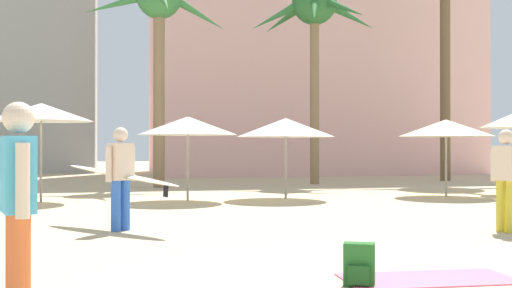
{
  "coord_description": "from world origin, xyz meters",
  "views": [
    {
      "loc": [
        -2.74,
        -4.35,
        1.36
      ],
      "look_at": [
        -0.22,
        6.31,
        1.42
      ],
      "focal_mm": 44.64,
      "sensor_mm": 36.0,
      "label": 1
    }
  ],
  "objects_px": {
    "cafe_umbrella_3": "(41,112)",
    "backpack": "(359,265)",
    "person_mid_left": "(506,176)",
    "cafe_umbrella_2": "(188,126)",
    "person_far_right": "(18,204)",
    "palm_tree_right": "(159,14)",
    "cafe_umbrella_6": "(286,128)",
    "cafe_umbrella_0": "(446,128)",
    "beach_towel": "(428,279)",
    "palm_tree_far_left": "(314,15)",
    "person_near_left": "(120,174)"
  },
  "relations": [
    {
      "from": "cafe_umbrella_3",
      "to": "backpack",
      "type": "distance_m",
      "value": 11.74
    },
    {
      "from": "person_mid_left",
      "to": "cafe_umbrella_2",
      "type": "bearing_deg",
      "value": -73.88
    },
    {
      "from": "person_far_right",
      "to": "palm_tree_right",
      "type": "bearing_deg",
      "value": 67.93
    },
    {
      "from": "palm_tree_right",
      "to": "cafe_umbrella_6",
      "type": "bearing_deg",
      "value": -62.83
    },
    {
      "from": "cafe_umbrella_0",
      "to": "cafe_umbrella_2",
      "type": "distance_m",
      "value": 7.21
    },
    {
      "from": "palm_tree_right",
      "to": "cafe_umbrella_0",
      "type": "height_order",
      "value": "palm_tree_right"
    },
    {
      "from": "person_mid_left",
      "to": "backpack",
      "type": "bearing_deg",
      "value": 25.03
    },
    {
      "from": "cafe_umbrella_3",
      "to": "beach_towel",
      "type": "bearing_deg",
      "value": -65.85
    },
    {
      "from": "palm_tree_far_left",
      "to": "backpack",
      "type": "distance_m",
      "value": 18.58
    },
    {
      "from": "palm_tree_far_left",
      "to": "cafe_umbrella_2",
      "type": "height_order",
      "value": "palm_tree_far_left"
    },
    {
      "from": "cafe_umbrella_3",
      "to": "person_far_right",
      "type": "xyz_separation_m",
      "value": [
        0.93,
        -11.61,
        -1.31
      ]
    },
    {
      "from": "palm_tree_right",
      "to": "cafe_umbrella_3",
      "type": "xyz_separation_m",
      "value": [
        -3.34,
        -5.13,
        -3.68
      ]
    },
    {
      "from": "cafe_umbrella_2",
      "to": "backpack",
      "type": "relative_size",
      "value": 6.02
    },
    {
      "from": "beach_towel",
      "to": "palm_tree_right",
      "type": "bearing_deg",
      "value": 95.28
    },
    {
      "from": "cafe_umbrella_0",
      "to": "beach_towel",
      "type": "xyz_separation_m",
      "value": [
        -6.01,
        -10.06,
        -1.9
      ]
    },
    {
      "from": "beach_towel",
      "to": "person_far_right",
      "type": "height_order",
      "value": "person_far_right"
    },
    {
      "from": "palm_tree_far_left",
      "to": "person_far_right",
      "type": "relative_size",
      "value": 4.49
    },
    {
      "from": "backpack",
      "to": "person_near_left",
      "type": "height_order",
      "value": "person_near_left"
    },
    {
      "from": "person_mid_left",
      "to": "palm_tree_right",
      "type": "bearing_deg",
      "value": -85.14
    },
    {
      "from": "palm_tree_right",
      "to": "cafe_umbrella_6",
      "type": "height_order",
      "value": "palm_tree_right"
    },
    {
      "from": "cafe_umbrella_0",
      "to": "cafe_umbrella_2",
      "type": "bearing_deg",
      "value": 179.03
    },
    {
      "from": "cafe_umbrella_3",
      "to": "person_far_right",
      "type": "bearing_deg",
      "value": -85.4
    },
    {
      "from": "cafe_umbrella_6",
      "to": "backpack",
      "type": "xyz_separation_m",
      "value": [
        -2.22,
        -10.37,
        -1.69
      ]
    },
    {
      "from": "person_far_right",
      "to": "beach_towel",
      "type": "bearing_deg",
      "value": -0.92
    },
    {
      "from": "cafe_umbrella_2",
      "to": "backpack",
      "type": "height_order",
      "value": "cafe_umbrella_2"
    },
    {
      "from": "cafe_umbrella_0",
      "to": "beach_towel",
      "type": "distance_m",
      "value": 11.87
    },
    {
      "from": "cafe_umbrella_6",
      "to": "person_mid_left",
      "type": "bearing_deg",
      "value": -77.43
    },
    {
      "from": "cafe_umbrella_3",
      "to": "person_mid_left",
      "type": "relative_size",
      "value": 1.56
    },
    {
      "from": "cafe_umbrella_3",
      "to": "beach_towel",
      "type": "relative_size",
      "value": 1.46
    },
    {
      "from": "person_far_right",
      "to": "person_mid_left",
      "type": "distance_m",
      "value": 7.93
    },
    {
      "from": "cafe_umbrella_0",
      "to": "person_mid_left",
      "type": "bearing_deg",
      "value": -113.03
    },
    {
      "from": "palm_tree_right",
      "to": "cafe_umbrella_0",
      "type": "relative_size",
      "value": 2.79
    },
    {
      "from": "cafe_umbrella_6",
      "to": "person_near_left",
      "type": "distance_m",
      "value": 7.1
    },
    {
      "from": "cafe_umbrella_6",
      "to": "person_near_left",
      "type": "bearing_deg",
      "value": -128.79
    },
    {
      "from": "cafe_umbrella_0",
      "to": "person_far_right",
      "type": "relative_size",
      "value": 1.54
    },
    {
      "from": "palm_tree_far_left",
      "to": "backpack",
      "type": "relative_size",
      "value": 18.2
    },
    {
      "from": "palm_tree_right",
      "to": "person_near_left",
      "type": "height_order",
      "value": "palm_tree_right"
    },
    {
      "from": "cafe_umbrella_0",
      "to": "cafe_umbrella_2",
      "type": "relative_size",
      "value": 1.04
    },
    {
      "from": "person_near_left",
      "to": "cafe_umbrella_3",
      "type": "bearing_deg",
      "value": -23.84
    },
    {
      "from": "cafe_umbrella_3",
      "to": "cafe_umbrella_6",
      "type": "height_order",
      "value": "cafe_umbrella_3"
    },
    {
      "from": "person_mid_left",
      "to": "cafe_umbrella_3",
      "type": "bearing_deg",
      "value": -58.93
    },
    {
      "from": "cafe_umbrella_0",
      "to": "cafe_umbrella_3",
      "type": "relative_size",
      "value": 1.02
    },
    {
      "from": "person_near_left",
      "to": "person_far_right",
      "type": "relative_size",
      "value": 1.54
    },
    {
      "from": "cafe_umbrella_3",
      "to": "beach_towel",
      "type": "height_order",
      "value": "cafe_umbrella_3"
    },
    {
      "from": "cafe_umbrella_0",
      "to": "person_near_left",
      "type": "relative_size",
      "value": 1.0
    },
    {
      "from": "palm_tree_far_left",
      "to": "person_near_left",
      "type": "relative_size",
      "value": 2.91
    },
    {
      "from": "cafe_umbrella_6",
      "to": "beach_towel",
      "type": "height_order",
      "value": "cafe_umbrella_6"
    },
    {
      "from": "cafe_umbrella_0",
      "to": "person_far_right",
      "type": "xyz_separation_m",
      "value": [
        -9.88,
        -10.95,
        -0.97
      ]
    },
    {
      "from": "cafe_umbrella_2",
      "to": "cafe_umbrella_6",
      "type": "height_order",
      "value": "cafe_umbrella_2"
    },
    {
      "from": "beach_towel",
      "to": "cafe_umbrella_6",
      "type": "bearing_deg",
      "value": 82.16
    }
  ]
}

